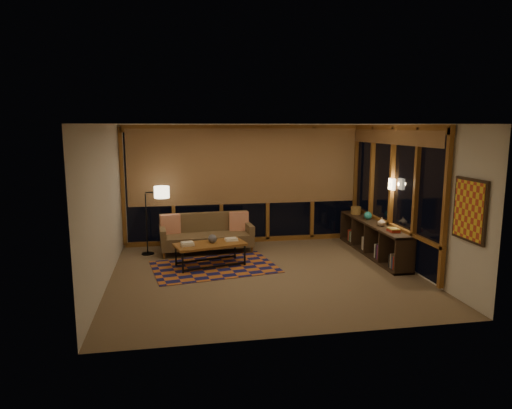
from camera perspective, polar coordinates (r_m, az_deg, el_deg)
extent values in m
cube|color=#785D4B|center=(8.40, 1.11, -8.77)|extent=(5.50, 5.00, 0.01)
cube|color=silver|center=(7.96, 1.18, 9.97)|extent=(5.50, 5.00, 0.01)
cube|color=beige|center=(10.51, -1.49, 2.55)|extent=(5.50, 0.01, 2.70)
cube|color=beige|center=(5.69, 6.02, -3.72)|extent=(5.50, 0.01, 2.70)
cube|color=beige|center=(8.02, -18.53, -0.23)|extent=(0.01, 5.00, 2.70)
cube|color=beige|center=(9.01, 18.56, 0.83)|extent=(0.01, 5.00, 2.70)
cube|color=#B55F24|center=(8.87, -5.23, -7.76)|extent=(2.52, 1.89, 0.01)
sphere|color=#28292D|center=(8.86, -5.47, -4.25)|extent=(0.22, 0.22, 0.17)
cylinder|color=olive|center=(10.62, 12.37, -0.72)|extent=(0.24, 0.24, 0.17)
sphere|color=teal|center=(10.07, 13.81, -1.35)|extent=(0.20, 0.20, 0.17)
imported|color=tan|center=(9.47, 15.42, -2.10)|extent=(0.20, 0.20, 0.17)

